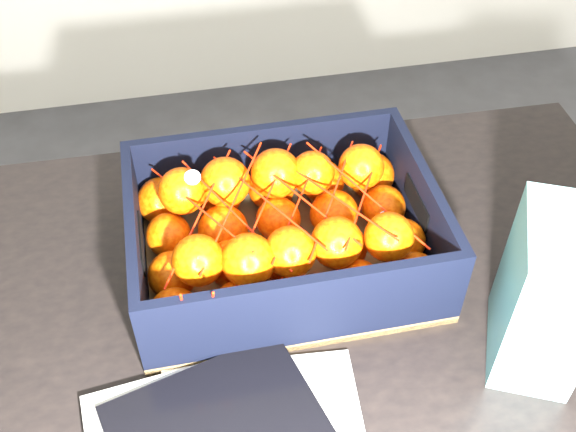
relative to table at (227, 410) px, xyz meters
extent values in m
cube|color=black|center=(0.00, 0.00, 0.08)|extent=(1.22, 0.83, 0.04)
cylinder|color=black|center=(0.55, 0.35, -0.30)|extent=(0.06, 0.06, 0.71)
cube|color=brown|center=(0.10, 0.14, 0.10)|extent=(0.37, 0.27, 0.01)
cube|color=black|center=(0.10, 0.27, 0.16)|extent=(0.37, 0.01, 0.12)
cube|color=black|center=(0.10, 0.01, 0.16)|extent=(0.37, 0.01, 0.12)
cube|color=black|center=(-0.08, 0.14, 0.16)|extent=(0.01, 0.25, 0.12)
cube|color=black|center=(0.28, 0.14, 0.16)|extent=(0.01, 0.25, 0.12)
sphere|color=#EF4E05|center=(-0.04, 0.05, 0.14)|extent=(0.06, 0.06, 0.06)
sphere|color=#EF4E05|center=(-0.04, 0.11, 0.14)|extent=(0.06, 0.06, 0.06)
sphere|color=#EF4E05|center=(-0.04, 0.17, 0.14)|extent=(0.06, 0.06, 0.06)
sphere|color=#EF4E05|center=(-0.05, 0.24, 0.14)|extent=(0.06, 0.06, 0.06)
sphere|color=#EF4E05|center=(0.03, 0.04, 0.14)|extent=(0.06, 0.06, 0.06)
sphere|color=#EF4E05|center=(0.03, 0.11, 0.14)|extent=(0.06, 0.06, 0.06)
sphere|color=#EF4E05|center=(0.03, 0.17, 0.14)|extent=(0.06, 0.06, 0.06)
sphere|color=#EF4E05|center=(0.03, 0.23, 0.14)|extent=(0.06, 0.06, 0.06)
sphere|color=#EF4E05|center=(0.10, 0.04, 0.14)|extent=(0.06, 0.06, 0.06)
sphere|color=#EF4E05|center=(0.09, 0.11, 0.14)|extent=(0.06, 0.06, 0.06)
sphere|color=#EF4E05|center=(0.10, 0.17, 0.14)|extent=(0.06, 0.06, 0.06)
sphere|color=#EF4E05|center=(0.10, 0.23, 0.14)|extent=(0.06, 0.06, 0.06)
sphere|color=#EF4E05|center=(0.17, 0.05, 0.14)|extent=(0.06, 0.06, 0.06)
sphere|color=#EF4E05|center=(0.17, 0.11, 0.14)|extent=(0.06, 0.06, 0.06)
sphere|color=#EF4E05|center=(0.17, 0.17, 0.14)|extent=(0.06, 0.06, 0.06)
sphere|color=#EF4E05|center=(0.17, 0.23, 0.14)|extent=(0.06, 0.06, 0.06)
sphere|color=#EF4E05|center=(0.24, 0.05, 0.14)|extent=(0.06, 0.06, 0.06)
sphere|color=#EF4E05|center=(0.24, 0.10, 0.14)|extent=(0.06, 0.06, 0.06)
sphere|color=#EF4E05|center=(0.24, 0.17, 0.14)|extent=(0.06, 0.06, 0.06)
sphere|color=#EF4E05|center=(0.24, 0.23, 0.14)|extent=(0.06, 0.06, 0.06)
sphere|color=#EF4E05|center=(-0.01, 0.08, 0.19)|extent=(0.06, 0.06, 0.06)
sphere|color=#EF4E05|center=(-0.02, 0.20, 0.19)|extent=(0.06, 0.06, 0.06)
sphere|color=#EF4E05|center=(0.05, 0.07, 0.19)|extent=(0.06, 0.06, 0.06)
sphere|color=#EF4E05|center=(0.04, 0.20, 0.19)|extent=(0.06, 0.06, 0.06)
sphere|color=#EF4E05|center=(0.09, 0.07, 0.19)|extent=(0.06, 0.06, 0.06)
sphere|color=#EF4E05|center=(0.10, 0.21, 0.19)|extent=(0.06, 0.06, 0.06)
sphere|color=#EF4E05|center=(0.15, 0.08, 0.19)|extent=(0.06, 0.06, 0.06)
sphere|color=#EF4E05|center=(0.15, 0.20, 0.19)|extent=(0.06, 0.06, 0.06)
sphere|color=#EF4E05|center=(0.21, 0.07, 0.19)|extent=(0.06, 0.06, 0.06)
sphere|color=#EF4E05|center=(0.21, 0.20, 0.19)|extent=(0.06, 0.06, 0.06)
cylinder|color=red|center=(0.00, 0.15, 0.20)|extent=(0.10, 0.19, 0.03)
cylinder|color=red|center=(0.04, 0.13, 0.20)|extent=(0.10, 0.19, 0.02)
cylinder|color=red|center=(0.08, 0.14, 0.21)|extent=(0.10, 0.19, 0.01)
cylinder|color=red|center=(0.12, 0.14, 0.21)|extent=(0.10, 0.19, 0.01)
cylinder|color=red|center=(0.16, 0.13, 0.21)|extent=(0.10, 0.19, 0.02)
cylinder|color=red|center=(0.20, 0.13, 0.20)|extent=(0.10, 0.19, 0.02)
cylinder|color=red|center=(0.00, 0.14, 0.20)|extent=(0.10, 0.19, 0.03)
cylinder|color=red|center=(0.04, 0.14, 0.21)|extent=(0.10, 0.19, 0.02)
cylinder|color=red|center=(0.08, 0.15, 0.20)|extent=(0.10, 0.19, 0.01)
cylinder|color=red|center=(0.12, 0.14, 0.20)|extent=(0.10, 0.19, 0.01)
cylinder|color=red|center=(0.16, 0.13, 0.21)|extent=(0.10, 0.19, 0.01)
cylinder|color=red|center=(0.20, 0.13, 0.20)|extent=(0.10, 0.19, 0.02)
cylinder|color=red|center=(-0.03, 0.02, 0.19)|extent=(0.00, 0.03, 0.09)
cylinder|color=red|center=(0.00, 0.02, 0.19)|extent=(0.01, 0.04, 0.08)
cube|color=silver|center=(0.34, -0.05, 0.19)|extent=(0.13, 0.15, 0.19)
camera|label=1|loc=(-0.01, -0.43, 0.76)|focal=42.88mm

